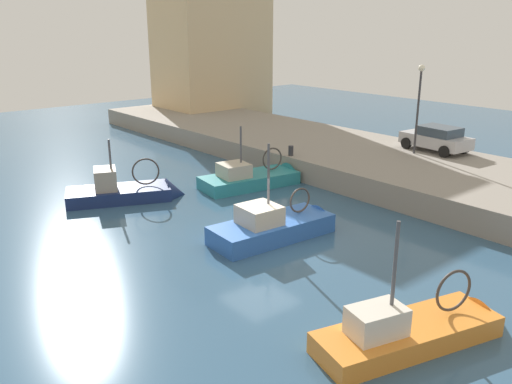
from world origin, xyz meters
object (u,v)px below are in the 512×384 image
object	(u,v)px
mooring_bollard_mid	(291,151)
fishing_boat_blue	(279,233)
fishing_boat_navy	(128,197)
parked_car_silver	(436,138)
fishing_boat_teal	(256,183)
fishing_boat_orange	(417,337)
quay_streetlamp	(419,94)

from	to	relation	value
mooring_bollard_mid	fishing_boat_blue	bearing A→B (deg)	-136.63
fishing_boat_navy	parked_car_silver	xyz separation A→B (m)	(15.85, -6.60, 1.80)
fishing_boat_navy	mooring_bollard_mid	bearing A→B (deg)	-13.72
fishing_boat_teal	mooring_bollard_mid	xyz separation A→B (m)	(2.52, 0.02, 1.37)
fishing_boat_navy	fishing_boat_orange	bearing A→B (deg)	-89.05
fishing_boat_blue	fishing_boat_teal	size ratio (longest dim) A/B	0.97
fishing_boat_orange	parked_car_silver	bearing A→B (deg)	31.05
fishing_boat_blue	quay_streetlamp	bearing A→B (deg)	9.34
quay_streetlamp	fishing_boat_navy	bearing A→B (deg)	156.86
fishing_boat_orange	quay_streetlamp	bearing A→B (deg)	34.76
fishing_boat_navy	fishing_boat_orange	distance (m)	15.99
fishing_boat_teal	mooring_bollard_mid	distance (m)	2.87
fishing_boat_blue	mooring_bollard_mid	distance (m)	8.83
parked_car_silver	quay_streetlamp	bearing A→B (deg)	162.80
fishing_boat_teal	fishing_boat_orange	distance (m)	15.07
fishing_boat_orange	parked_car_silver	distance (m)	18.28
fishing_boat_teal	parked_car_silver	distance (m)	10.73
fishing_boat_navy	fishing_boat_orange	xyz separation A→B (m)	(0.26, -15.98, -0.02)
fishing_boat_blue	fishing_boat_navy	distance (m)	8.49
fishing_boat_orange	mooring_bollard_mid	xyz separation A→B (m)	(8.50, 13.84, 1.37)
fishing_boat_blue	fishing_boat_orange	bearing A→B (deg)	-105.38
fishing_boat_navy	mooring_bollard_mid	distance (m)	9.13
quay_streetlamp	mooring_bollard_mid	bearing A→B (deg)	144.55
fishing_boat_blue	parked_car_silver	distance (m)	13.63
quay_streetlamp	fishing_boat_teal	bearing A→B (deg)	153.89
fishing_boat_orange	fishing_boat_blue	bearing A→B (deg)	74.62
fishing_boat_teal	parked_car_silver	world-z (taller)	fishing_boat_teal
fishing_boat_navy	quay_streetlamp	distance (m)	16.27
quay_streetlamp	fishing_boat_orange	bearing A→B (deg)	-145.24
fishing_boat_navy	fishing_boat_teal	xyz separation A→B (m)	(6.25, -2.16, -0.02)
fishing_boat_navy	fishing_boat_teal	size ratio (longest dim) A/B	0.96
parked_car_silver	quay_streetlamp	xyz separation A→B (m)	(-1.43, 0.44, 2.53)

